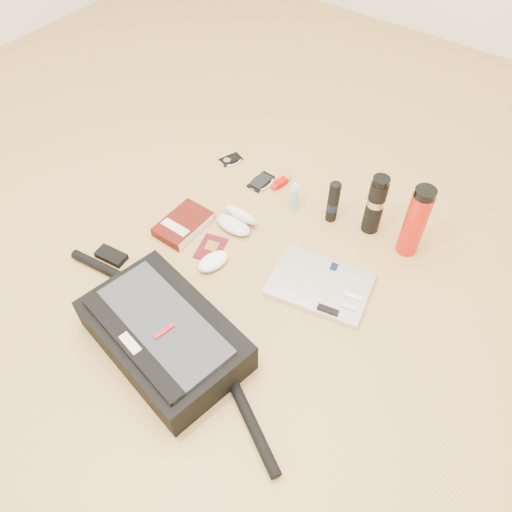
{
  "coord_description": "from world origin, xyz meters",
  "views": [
    {
      "loc": [
        0.65,
        -0.76,
        1.35
      ],
      "look_at": [
        0.01,
        0.1,
        0.06
      ],
      "focal_mm": 35.0,
      "sensor_mm": 36.0,
      "label": 1
    }
  ],
  "objects_px": {
    "laptop": "(320,285)",
    "book": "(184,224)",
    "thermos_black": "(375,205)",
    "messenger_bag": "(163,334)",
    "thermos_red": "(415,222)"
  },
  "relations": [
    {
      "from": "laptop",
      "to": "thermos_black",
      "type": "height_order",
      "value": "thermos_black"
    },
    {
      "from": "laptop",
      "to": "book",
      "type": "relative_size",
      "value": 1.79
    },
    {
      "from": "laptop",
      "to": "thermos_red",
      "type": "relative_size",
      "value": 1.28
    },
    {
      "from": "book",
      "to": "thermos_black",
      "type": "xyz_separation_m",
      "value": [
        0.55,
        0.4,
        0.1
      ]
    },
    {
      "from": "messenger_bag",
      "to": "thermos_red",
      "type": "height_order",
      "value": "thermos_red"
    },
    {
      "from": "thermos_red",
      "to": "messenger_bag",
      "type": "bearing_deg",
      "value": -118.04
    },
    {
      "from": "laptop",
      "to": "book",
      "type": "distance_m",
      "value": 0.55
    },
    {
      "from": "laptop",
      "to": "book",
      "type": "xyz_separation_m",
      "value": [
        -0.55,
        -0.07,
        0.01
      ]
    },
    {
      "from": "thermos_black",
      "to": "thermos_red",
      "type": "relative_size",
      "value": 0.86
    },
    {
      "from": "thermos_red",
      "to": "book",
      "type": "bearing_deg",
      "value": -151.06
    },
    {
      "from": "messenger_bag",
      "to": "thermos_black",
      "type": "xyz_separation_m",
      "value": [
        0.27,
        0.8,
        0.06
      ]
    },
    {
      "from": "messenger_bag",
      "to": "thermos_red",
      "type": "relative_size",
      "value": 3.52
    },
    {
      "from": "thermos_red",
      "to": "laptop",
      "type": "bearing_deg",
      "value": -115.97
    },
    {
      "from": "laptop",
      "to": "thermos_black",
      "type": "distance_m",
      "value": 0.35
    },
    {
      "from": "thermos_red",
      "to": "thermos_black",
      "type": "bearing_deg",
      "value": 175.31
    }
  ]
}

